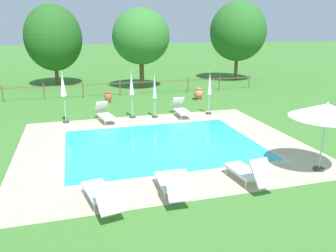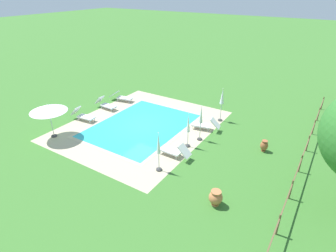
{
  "view_description": "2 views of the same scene",
  "coord_description": "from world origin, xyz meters",
  "px_view_note": "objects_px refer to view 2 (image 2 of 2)",
  "views": [
    {
      "loc": [
        -3.25,
        -12.31,
        4.57
      ],
      "look_at": [
        0.39,
        0.5,
        0.6
      ],
      "focal_mm": 35.93,
      "sensor_mm": 36.0,
      "label": 1
    },
    {
      "loc": [
        13.63,
        10.95,
        8.89
      ],
      "look_at": [
        0.1,
        2.31,
        0.64
      ],
      "focal_mm": 29.53,
      "sensor_mm": 36.0,
      "label": 2
    }
  ],
  "objects_px": {
    "sun_lounger_north_near_steps": "(174,151)",
    "patio_umbrella_closed_row_mid_east": "(159,147)",
    "patio_umbrella_closed_row_centre": "(201,118)",
    "sun_lounger_south_near_corner": "(106,104)",
    "patio_umbrella_closed_row_west": "(188,127)",
    "sun_lounger_north_far": "(205,125)",
    "patio_umbrella_closed_row_mid_west": "(222,99)",
    "terracotta_urn_by_tree": "(216,197)",
    "patio_umbrella_open_foreground": "(48,108)",
    "sun_lounger_north_end": "(122,97)",
    "terracotta_urn_near_fence": "(264,146)",
    "sun_lounger_north_mid": "(83,115)"
  },
  "relations": [
    {
      "from": "sun_lounger_north_near_steps",
      "to": "patio_umbrella_closed_row_mid_east",
      "type": "bearing_deg",
      "value": -0.32
    },
    {
      "from": "patio_umbrella_closed_row_centre",
      "to": "sun_lounger_south_near_corner",
      "type": "bearing_deg",
      "value": -92.83
    },
    {
      "from": "sun_lounger_south_near_corner",
      "to": "patio_umbrella_closed_row_west",
      "type": "height_order",
      "value": "patio_umbrella_closed_row_west"
    },
    {
      "from": "patio_umbrella_closed_row_mid_east",
      "to": "sun_lounger_north_far",
      "type": "bearing_deg",
      "value": 179.35
    },
    {
      "from": "sun_lounger_north_far",
      "to": "patio_umbrella_closed_row_west",
      "type": "bearing_deg",
      "value": 1.01
    },
    {
      "from": "patio_umbrella_closed_row_mid_west",
      "to": "terracotta_urn_by_tree",
      "type": "bearing_deg",
      "value": 21.57
    },
    {
      "from": "patio_umbrella_open_foreground",
      "to": "patio_umbrella_closed_row_west",
      "type": "height_order",
      "value": "patio_umbrella_open_foreground"
    },
    {
      "from": "sun_lounger_north_end",
      "to": "patio_umbrella_closed_row_mid_east",
      "type": "bearing_deg",
      "value": 51.89
    },
    {
      "from": "patio_umbrella_closed_row_mid_east",
      "to": "terracotta_urn_by_tree",
      "type": "xyz_separation_m",
      "value": [
        0.78,
        3.6,
        -1.02
      ]
    },
    {
      "from": "patio_umbrella_closed_row_mid_west",
      "to": "sun_lounger_north_far",
      "type": "bearing_deg",
      "value": -9.04
    },
    {
      "from": "terracotta_urn_near_fence",
      "to": "sun_lounger_north_mid",
      "type": "bearing_deg",
      "value": -77.0
    },
    {
      "from": "patio_umbrella_closed_row_mid_west",
      "to": "patio_umbrella_open_foreground",
      "type": "bearing_deg",
      "value": -45.56
    },
    {
      "from": "sun_lounger_north_near_steps",
      "to": "sun_lounger_north_far",
      "type": "distance_m",
      "value": 3.96
    },
    {
      "from": "sun_lounger_north_mid",
      "to": "terracotta_urn_by_tree",
      "type": "xyz_separation_m",
      "value": [
        2.87,
        11.71,
        0.02
      ]
    },
    {
      "from": "sun_lounger_north_near_steps",
      "to": "sun_lounger_south_near_corner",
      "type": "xyz_separation_m",
      "value": [
        -2.95,
        -8.2,
        0.0
      ]
    },
    {
      "from": "patio_umbrella_closed_row_centre",
      "to": "patio_umbrella_closed_row_mid_east",
      "type": "height_order",
      "value": "patio_umbrella_closed_row_centre"
    },
    {
      "from": "sun_lounger_north_near_steps",
      "to": "patio_umbrella_closed_row_centre",
      "type": "distance_m",
      "value": 2.81
    },
    {
      "from": "patio_umbrella_closed_row_centre",
      "to": "terracotta_urn_by_tree",
      "type": "distance_m",
      "value": 5.98
    },
    {
      "from": "sun_lounger_north_far",
      "to": "patio_umbrella_closed_row_mid_east",
      "type": "distance_m",
      "value": 5.63
    },
    {
      "from": "patio_umbrella_closed_row_mid_west",
      "to": "terracotta_urn_by_tree",
      "type": "relative_size",
      "value": 3.3
    },
    {
      "from": "patio_umbrella_closed_row_centre",
      "to": "sun_lounger_north_mid",
      "type": "bearing_deg",
      "value": -76.63
    },
    {
      "from": "terracotta_urn_by_tree",
      "to": "patio_umbrella_closed_row_west",
      "type": "bearing_deg",
      "value": -137.02
    },
    {
      "from": "patio_umbrella_closed_row_centre",
      "to": "patio_umbrella_closed_row_west",
      "type": "bearing_deg",
      "value": -12.46
    },
    {
      "from": "patio_umbrella_closed_row_mid_east",
      "to": "terracotta_urn_near_fence",
      "type": "distance_m",
      "value": 6.55
    },
    {
      "from": "terracotta_urn_by_tree",
      "to": "terracotta_urn_near_fence",
      "type": "bearing_deg",
      "value": 174.13
    },
    {
      "from": "patio_umbrella_open_foreground",
      "to": "sun_lounger_north_far",
      "type": "bearing_deg",
      "value": 127.97
    },
    {
      "from": "sun_lounger_north_far",
      "to": "patio_umbrella_closed_row_mid_west",
      "type": "distance_m",
      "value": 2.33
    },
    {
      "from": "sun_lounger_north_end",
      "to": "patio_umbrella_closed_row_mid_west",
      "type": "relative_size",
      "value": 0.84
    },
    {
      "from": "sun_lounger_south_near_corner",
      "to": "terracotta_urn_near_fence",
      "type": "relative_size",
      "value": 2.67
    },
    {
      "from": "sun_lounger_north_near_steps",
      "to": "terracotta_urn_near_fence",
      "type": "xyz_separation_m",
      "value": [
        -3.36,
        4.18,
        0.0
      ]
    },
    {
      "from": "patio_umbrella_closed_row_west",
      "to": "terracotta_urn_by_tree",
      "type": "xyz_separation_m",
      "value": [
        3.75,
        3.5,
        -0.96
      ]
    },
    {
      "from": "patio_umbrella_closed_row_mid_west",
      "to": "patio_umbrella_closed_row_centre",
      "type": "relative_size",
      "value": 1.04
    },
    {
      "from": "sun_lounger_north_end",
      "to": "terracotta_urn_by_tree",
      "type": "xyz_separation_m",
      "value": [
        7.24,
        11.84,
        0.04
      ]
    },
    {
      "from": "sun_lounger_south_near_corner",
      "to": "terracotta_urn_by_tree",
      "type": "distance_m",
      "value": 12.94
    },
    {
      "from": "sun_lounger_north_far",
      "to": "patio_umbrella_open_foreground",
      "type": "height_order",
      "value": "patio_umbrella_open_foreground"
    },
    {
      "from": "patio_umbrella_open_foreground",
      "to": "patio_umbrella_closed_row_west",
      "type": "distance_m",
      "value": 8.78
    },
    {
      "from": "patio_umbrella_closed_row_centre",
      "to": "terracotta_urn_by_tree",
      "type": "height_order",
      "value": "patio_umbrella_closed_row_centre"
    },
    {
      "from": "sun_lounger_north_near_steps",
      "to": "patio_umbrella_closed_row_centre",
      "type": "relative_size",
      "value": 0.8
    },
    {
      "from": "sun_lounger_south_near_corner",
      "to": "terracotta_urn_by_tree",
      "type": "relative_size",
      "value": 2.52
    },
    {
      "from": "sun_lounger_north_near_steps",
      "to": "sun_lounger_north_mid",
      "type": "bearing_deg",
      "value": -93.64
    },
    {
      "from": "sun_lounger_north_end",
      "to": "terracotta_urn_near_fence",
      "type": "height_order",
      "value": "sun_lounger_north_end"
    },
    {
      "from": "sun_lounger_south_near_corner",
      "to": "terracotta_urn_by_tree",
      "type": "xyz_separation_m",
      "value": [
        5.31,
        11.8,
        0.02
      ]
    },
    {
      "from": "sun_lounger_north_near_steps",
      "to": "sun_lounger_north_far",
      "type": "relative_size",
      "value": 0.97
    },
    {
      "from": "patio_umbrella_closed_row_centre",
      "to": "terracotta_urn_near_fence",
      "type": "height_order",
      "value": "patio_umbrella_closed_row_centre"
    },
    {
      "from": "sun_lounger_north_mid",
      "to": "sun_lounger_north_end",
      "type": "bearing_deg",
      "value": -178.35
    },
    {
      "from": "sun_lounger_north_near_steps",
      "to": "sun_lounger_north_end",
      "type": "height_order",
      "value": "sun_lounger_north_near_steps"
    },
    {
      "from": "sun_lounger_north_near_steps",
      "to": "sun_lounger_south_near_corner",
      "type": "distance_m",
      "value": 8.72
    },
    {
      "from": "patio_umbrella_closed_row_mid_west",
      "to": "patio_umbrella_closed_row_mid_east",
      "type": "xyz_separation_m",
      "value": [
        7.41,
        -0.36,
        -0.3
      ]
    },
    {
      "from": "sun_lounger_north_far",
      "to": "sun_lounger_north_mid",
      "type": "bearing_deg",
      "value": -67.18
    },
    {
      "from": "patio_umbrella_open_foreground",
      "to": "patio_umbrella_closed_row_west",
      "type": "xyz_separation_m",
      "value": [
        -3.62,
        7.97,
        -0.66
      ]
    }
  ]
}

